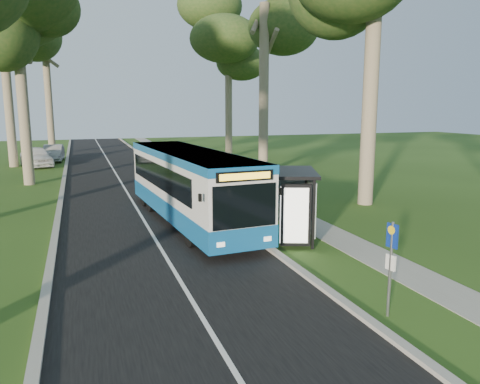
% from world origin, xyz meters
% --- Properties ---
extents(ground, '(120.00, 120.00, 0.00)m').
position_xyz_m(ground, '(0.00, 0.00, 0.00)').
color(ground, '#2B4916').
rests_on(ground, ground).
extents(road, '(7.00, 100.00, 0.02)m').
position_xyz_m(road, '(-3.50, 10.00, 0.01)').
color(road, black).
rests_on(road, ground).
extents(kerb_east, '(0.25, 100.00, 0.12)m').
position_xyz_m(kerb_east, '(0.00, 10.00, 0.06)').
color(kerb_east, '#9E9B93').
rests_on(kerb_east, ground).
extents(kerb_west, '(0.25, 100.00, 0.12)m').
position_xyz_m(kerb_west, '(-7.00, 10.00, 0.06)').
color(kerb_west, '#9E9B93').
rests_on(kerb_west, ground).
extents(centre_line, '(0.12, 100.00, 0.00)m').
position_xyz_m(centre_line, '(-3.50, 10.00, 0.02)').
color(centre_line, white).
rests_on(centre_line, road).
extents(footpath, '(1.50, 100.00, 0.02)m').
position_xyz_m(footpath, '(3.00, 10.00, 0.01)').
color(footpath, gray).
rests_on(footpath, ground).
extents(bus, '(3.27, 11.55, 3.02)m').
position_xyz_m(bus, '(-1.66, 5.26, 1.57)').
color(bus, silver).
rests_on(bus, ground).
extents(bus_stop_sign, '(0.11, 0.32, 2.26)m').
position_xyz_m(bus_stop_sign, '(0.64, -5.14, 1.43)').
color(bus_stop_sign, gray).
rests_on(bus_stop_sign, ground).
extents(bus_shelter, '(2.56, 3.34, 2.55)m').
position_xyz_m(bus_shelter, '(1.47, 1.09, 1.79)').
color(bus_shelter, black).
rests_on(bus_shelter, ground).
extents(litter_bin, '(0.49, 0.49, 0.86)m').
position_xyz_m(litter_bin, '(0.78, 6.48, 0.44)').
color(litter_bin, black).
rests_on(litter_bin, ground).
extents(car_white, '(3.16, 5.16, 1.64)m').
position_xyz_m(car_white, '(-9.24, 27.49, 0.82)').
color(car_white, white).
rests_on(car_white, ground).
extents(car_silver, '(1.80, 4.53, 1.47)m').
position_xyz_m(car_silver, '(-8.10, 30.97, 0.73)').
color(car_silver, '#A5A7AD').
rests_on(car_silver, ground).
extents(tree_west_c, '(5.20, 5.20, 14.36)m').
position_xyz_m(tree_west_c, '(-9.00, 18.00, 10.64)').
color(tree_west_c, '#7A6B56').
rests_on(tree_west_c, ground).
extents(tree_west_d, '(5.20, 5.20, 16.23)m').
position_xyz_m(tree_west_d, '(-11.00, 28.00, 12.01)').
color(tree_west_d, '#7A6B56').
rests_on(tree_west_d, ground).
extents(tree_west_e, '(5.20, 5.20, 16.30)m').
position_xyz_m(tree_west_e, '(-8.50, 38.00, 12.06)').
color(tree_west_e, '#7A6B56').
rests_on(tree_west_e, ground).
extents(tree_east_c, '(5.20, 5.20, 16.32)m').
position_xyz_m(tree_east_c, '(6.80, 18.00, 12.08)').
color(tree_east_c, '#7A6B56').
rests_on(tree_east_c, ground).
extents(tree_east_d, '(5.20, 5.20, 15.09)m').
position_xyz_m(tree_east_d, '(8.00, 30.00, 11.18)').
color(tree_east_d, '#7A6B56').
rests_on(tree_east_d, ground).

